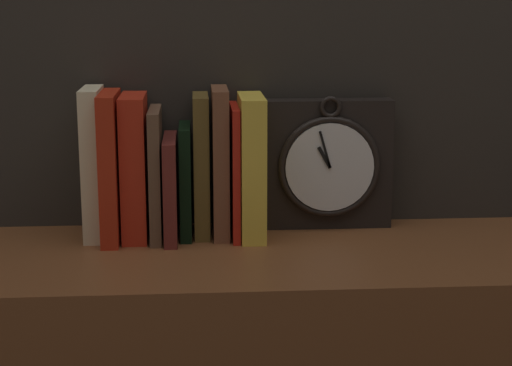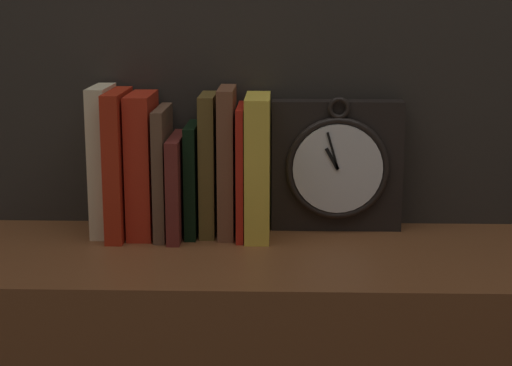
% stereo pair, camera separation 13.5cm
% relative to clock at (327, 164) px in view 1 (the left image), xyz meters
% --- Properties ---
extents(clock, '(0.23, 0.06, 0.24)m').
position_rel_clock_xyz_m(clock, '(0.00, 0.00, 0.00)').
color(clock, black).
rests_on(clock, bookshelf).
extents(book_slot0_cream, '(0.03, 0.12, 0.25)m').
position_rel_clock_xyz_m(book_slot0_cream, '(-0.40, -0.03, 0.01)').
color(book_slot0_cream, beige).
rests_on(book_slot0_cream, bookshelf).
extents(book_slot1_red, '(0.03, 0.15, 0.25)m').
position_rel_clock_xyz_m(book_slot1_red, '(-0.37, -0.05, 0.01)').
color(book_slot1_red, '#B22712').
rests_on(book_slot1_red, bookshelf).
extents(book_slot2_red, '(0.04, 0.13, 0.24)m').
position_rel_clock_xyz_m(book_slot2_red, '(-0.33, -0.04, 0.01)').
color(book_slot2_red, red).
rests_on(book_slot2_red, bookshelf).
extents(book_slot3_brown, '(0.02, 0.14, 0.22)m').
position_rel_clock_xyz_m(book_slot3_brown, '(-0.30, -0.04, -0.00)').
color(book_slot3_brown, brown).
rests_on(book_slot3_brown, bookshelf).
extents(book_slot4_maroon, '(0.02, 0.15, 0.17)m').
position_rel_clock_xyz_m(book_slot4_maroon, '(-0.27, -0.05, -0.03)').
color(book_slot4_maroon, maroon).
rests_on(book_slot4_maroon, bookshelf).
extents(book_slot5_black, '(0.02, 0.12, 0.19)m').
position_rel_clock_xyz_m(book_slot5_black, '(-0.25, -0.03, -0.02)').
color(book_slot5_black, black).
rests_on(book_slot5_black, bookshelf).
extents(book_slot6_brown, '(0.03, 0.11, 0.24)m').
position_rel_clock_xyz_m(book_slot6_brown, '(-0.22, -0.03, 0.01)').
color(book_slot6_brown, brown).
rests_on(book_slot6_brown, bookshelf).
extents(book_slot7_brown, '(0.03, 0.13, 0.25)m').
position_rel_clock_xyz_m(book_slot7_brown, '(-0.19, -0.03, 0.01)').
color(book_slot7_brown, brown).
rests_on(book_slot7_brown, bookshelf).
extents(book_slot8_red, '(0.01, 0.14, 0.22)m').
position_rel_clock_xyz_m(book_slot8_red, '(-0.17, -0.04, -0.00)').
color(book_slot8_red, red).
rests_on(book_slot8_red, bookshelf).
extents(book_slot9_yellow, '(0.04, 0.14, 0.24)m').
position_rel_clock_xyz_m(book_slot9_yellow, '(-0.14, -0.04, 0.01)').
color(book_slot9_yellow, yellow).
rests_on(book_slot9_yellow, bookshelf).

